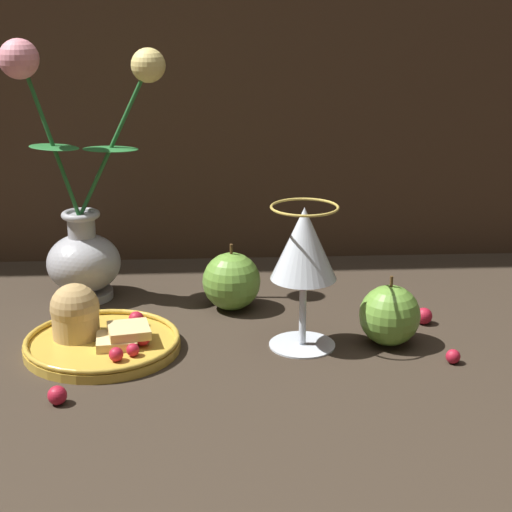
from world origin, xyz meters
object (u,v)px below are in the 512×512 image
at_px(vase, 82,223).
at_px(wine_glass, 304,250).
at_px(apple_near_glass, 390,316).
at_px(apple_beside_vase, 231,281).
at_px(plate_with_pastries, 95,333).

relative_size(vase, wine_glass, 2.02).
bearing_deg(apple_near_glass, vase, 154.98).
bearing_deg(wine_glass, apple_beside_vase, 122.55).
bearing_deg(apple_near_glass, plate_with_pastries, 178.90).
bearing_deg(plate_with_pastries, apple_near_glass, -1.10).
bearing_deg(wine_glass, apple_near_glass, -0.67).
height_order(vase, wine_glass, vase).
relative_size(plate_with_pastries, wine_glass, 1.07).
bearing_deg(apple_beside_vase, wine_glass, -57.45).
relative_size(apple_beside_vase, apple_near_glass, 1.04).
xyz_separation_m(apple_beside_vase, apple_near_glass, (0.17, -0.12, -0.00)).
distance_m(vase, apple_near_glass, 0.40).
xyz_separation_m(vase, plate_with_pastries, (0.03, -0.16, -0.08)).
bearing_deg(wine_glass, vase, 147.52).
distance_m(wine_glass, apple_beside_vase, 0.16).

